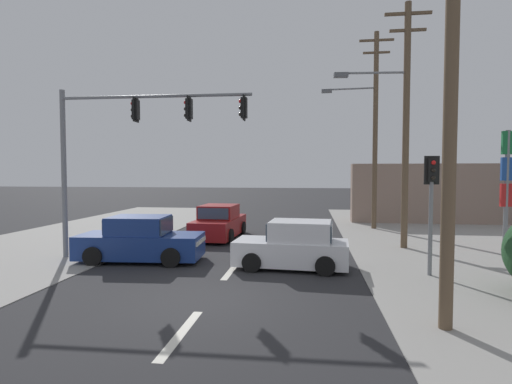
{
  "coord_description": "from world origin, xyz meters",
  "views": [
    {
      "loc": [
        2.41,
        -9.2,
        3.08
      ],
      "look_at": [
        0.64,
        4.0,
        2.42
      ],
      "focal_mm": 28.0,
      "sensor_mm": 36.0,
      "label": 1
    }
  ],
  "objects_px": {
    "sedan_oncoming_mid": "(140,241)",
    "utility_pole_background_right": "(373,125)",
    "traffic_signal_mast": "(127,136)",
    "utility_pole_midground_right": "(403,118)",
    "sedan_crossing_left": "(219,223)",
    "hatchback_oncoming_near": "(294,246)",
    "utility_pole_foreground_right": "(446,26)",
    "pedestal_signal_right_kerb": "(431,195)"
  },
  "relations": [
    {
      "from": "sedan_crossing_left",
      "to": "hatchback_oncoming_near",
      "type": "relative_size",
      "value": 1.15
    },
    {
      "from": "traffic_signal_mast",
      "to": "sedan_crossing_left",
      "type": "bearing_deg",
      "value": 65.91
    },
    {
      "from": "utility_pole_background_right",
      "to": "sedan_crossing_left",
      "type": "bearing_deg",
      "value": -151.21
    },
    {
      "from": "utility_pole_midground_right",
      "to": "traffic_signal_mast",
      "type": "height_order",
      "value": "utility_pole_midground_right"
    },
    {
      "from": "sedan_crossing_left",
      "to": "sedan_oncoming_mid",
      "type": "height_order",
      "value": "same"
    },
    {
      "from": "utility_pole_midground_right",
      "to": "pedestal_signal_right_kerb",
      "type": "height_order",
      "value": "utility_pole_midground_right"
    },
    {
      "from": "utility_pole_midground_right",
      "to": "hatchback_oncoming_near",
      "type": "distance_m",
      "value": 7.35
    },
    {
      "from": "utility_pole_background_right",
      "to": "sedan_oncoming_mid",
      "type": "relative_size",
      "value": 2.44
    },
    {
      "from": "utility_pole_foreground_right",
      "to": "utility_pole_midground_right",
      "type": "xyz_separation_m",
      "value": [
        1.15,
        8.62,
        -0.59
      ]
    },
    {
      "from": "utility_pole_foreground_right",
      "to": "pedestal_signal_right_kerb",
      "type": "xyz_separation_m",
      "value": [
        1.03,
        4.21,
        -3.43
      ]
    },
    {
      "from": "utility_pole_midground_right",
      "to": "hatchback_oncoming_near",
      "type": "height_order",
      "value": "utility_pole_midground_right"
    },
    {
      "from": "sedan_crossing_left",
      "to": "hatchback_oncoming_near",
      "type": "distance_m",
      "value": 6.56
    },
    {
      "from": "utility_pole_background_right",
      "to": "sedan_crossing_left",
      "type": "distance_m",
      "value": 9.95
    },
    {
      "from": "utility_pole_foreground_right",
      "to": "traffic_signal_mast",
      "type": "relative_size",
      "value": 1.59
    },
    {
      "from": "pedestal_signal_right_kerb",
      "to": "sedan_oncoming_mid",
      "type": "distance_m",
      "value": 9.55
    },
    {
      "from": "utility_pole_midground_right",
      "to": "hatchback_oncoming_near",
      "type": "xyz_separation_m",
      "value": [
        -4.18,
        -3.97,
        -4.56
      ]
    },
    {
      "from": "utility_pole_midground_right",
      "to": "pedestal_signal_right_kerb",
      "type": "distance_m",
      "value": 5.25
    },
    {
      "from": "utility_pole_foreground_right",
      "to": "sedan_oncoming_mid",
      "type": "xyz_separation_m",
      "value": [
        -8.33,
        4.98,
        -5.14
      ]
    },
    {
      "from": "utility_pole_background_right",
      "to": "sedan_crossing_left",
      "type": "height_order",
      "value": "utility_pole_background_right"
    },
    {
      "from": "utility_pole_midground_right",
      "to": "hatchback_oncoming_near",
      "type": "bearing_deg",
      "value": -136.48
    },
    {
      "from": "utility_pole_midground_right",
      "to": "pedestal_signal_right_kerb",
      "type": "relative_size",
      "value": 2.75
    },
    {
      "from": "utility_pole_foreground_right",
      "to": "sedan_oncoming_mid",
      "type": "distance_m",
      "value": 10.99
    },
    {
      "from": "utility_pole_midground_right",
      "to": "pedestal_signal_right_kerb",
      "type": "xyz_separation_m",
      "value": [
        -0.13,
        -4.41,
        -2.84
      ]
    },
    {
      "from": "sedan_oncoming_mid",
      "to": "utility_pole_background_right",
      "type": "bearing_deg",
      "value": 45.21
    },
    {
      "from": "utility_pole_background_right",
      "to": "traffic_signal_mast",
      "type": "xyz_separation_m",
      "value": [
        -9.73,
        -9.02,
        -1.31
      ]
    },
    {
      "from": "utility_pole_background_right",
      "to": "sedan_oncoming_mid",
      "type": "xyz_separation_m",
      "value": [
        -9.19,
        -9.25,
        -4.96
      ]
    },
    {
      "from": "sedan_crossing_left",
      "to": "pedestal_signal_right_kerb",
      "type": "bearing_deg",
      "value": -37.22
    },
    {
      "from": "hatchback_oncoming_near",
      "to": "pedestal_signal_right_kerb",
      "type": "bearing_deg",
      "value": -6.24
    },
    {
      "from": "traffic_signal_mast",
      "to": "utility_pole_midground_right",
      "type": "bearing_deg",
      "value": 18.71
    },
    {
      "from": "utility_pole_background_right",
      "to": "pedestal_signal_right_kerb",
      "type": "distance_m",
      "value": 10.54
    },
    {
      "from": "hatchback_oncoming_near",
      "to": "utility_pole_background_right",
      "type": "bearing_deg",
      "value": 67.97
    },
    {
      "from": "sedan_crossing_left",
      "to": "hatchback_oncoming_near",
      "type": "bearing_deg",
      "value": -55.87
    },
    {
      "from": "sedan_oncoming_mid",
      "to": "hatchback_oncoming_near",
      "type": "bearing_deg",
      "value": -3.57
    },
    {
      "from": "utility_pole_foreground_right",
      "to": "utility_pole_background_right",
      "type": "bearing_deg",
      "value": 86.56
    },
    {
      "from": "utility_pole_midground_right",
      "to": "hatchback_oncoming_near",
      "type": "relative_size",
      "value": 2.62
    },
    {
      "from": "hatchback_oncoming_near",
      "to": "sedan_oncoming_mid",
      "type": "bearing_deg",
      "value": 176.43
    },
    {
      "from": "utility_pole_background_right",
      "to": "traffic_signal_mast",
      "type": "relative_size",
      "value": 1.54
    },
    {
      "from": "utility_pole_foreground_right",
      "to": "hatchback_oncoming_near",
      "type": "height_order",
      "value": "utility_pole_foreground_right"
    },
    {
      "from": "utility_pole_midground_right",
      "to": "traffic_signal_mast",
      "type": "distance_m",
      "value": 10.63
    },
    {
      "from": "utility_pole_midground_right",
      "to": "sedan_crossing_left",
      "type": "bearing_deg",
      "value": 169.45
    },
    {
      "from": "hatchback_oncoming_near",
      "to": "utility_pole_foreground_right",
      "type": "bearing_deg",
      "value": -56.97
    },
    {
      "from": "utility_pole_foreground_right",
      "to": "utility_pole_midground_right",
      "type": "distance_m",
      "value": 8.71
    }
  ]
}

